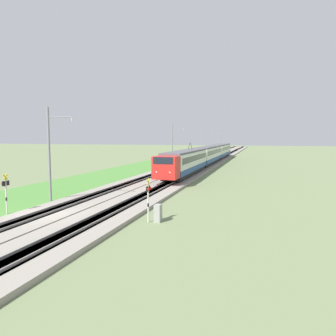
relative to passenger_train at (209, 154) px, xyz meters
name	(u,v)px	position (x,y,z in m)	size (l,w,h in m)	color
ground_plane	(42,218)	(-47.17, 4.58, -2.33)	(400.00, 400.00, 0.00)	#6B7A51
ballast_main	(190,163)	(2.83, 4.58, -2.18)	(240.00, 4.40, 0.30)	gray
ballast_adjacent	(211,163)	(2.83, 0.00, -2.18)	(240.00, 4.40, 0.30)	gray
track_main	(190,163)	(2.83, 4.58, -2.17)	(240.00, 1.57, 0.45)	#4C4238
track_adjacent	(211,163)	(2.83, 0.00, -2.17)	(240.00, 1.57, 0.45)	#4C4238
grass_verge	(165,163)	(2.83, 10.32, -2.27)	(240.00, 11.83, 0.12)	#4C8438
passenger_train	(209,154)	(0.00, 0.00, 0.00)	(63.17, 2.96, 4.99)	red
crossing_signal_near	(6,190)	(-47.32, 7.56, -0.41)	(0.70, 0.23, 3.17)	beige
crossing_signal_far	(148,196)	(-46.13, -3.34, -0.47)	(0.70, 0.23, 3.08)	beige
catenary_mast_near	(50,154)	(-42.18, 7.38, 2.07)	(0.22, 2.56, 8.51)	slate
catenary_mast_mid	(173,144)	(-1.20, 7.38, 2.06)	(0.22, 2.56, 8.49)	slate
catenary_mast_far	(206,141)	(39.79, 7.38, 2.19)	(0.22, 2.56, 8.76)	slate
catenary_mast_distant	(221,140)	(80.77, 7.38, 2.24)	(0.22, 2.56, 8.86)	slate
equipment_cabinet	(158,213)	(-45.86, -3.95, -1.72)	(0.63, 0.44, 1.23)	gray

